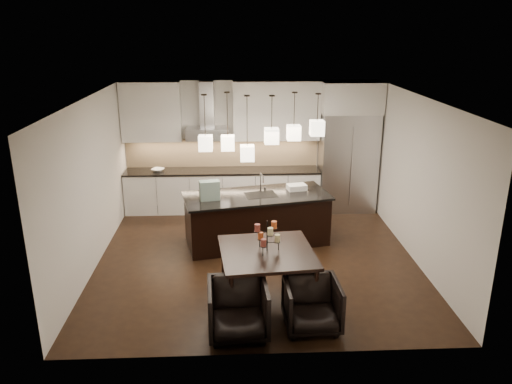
{
  "coord_description": "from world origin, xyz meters",
  "views": [
    {
      "loc": [
        -0.39,
        -8.01,
        3.9
      ],
      "look_at": [
        0.0,
        0.2,
        1.15
      ],
      "focal_mm": 35.0,
      "sensor_mm": 36.0,
      "label": 1
    }
  ],
  "objects_px": {
    "island_body": "(257,220)",
    "armchair_left": "(238,309)",
    "armchair_right": "(312,305)",
    "refrigerator": "(347,162)",
    "dining_table": "(267,275)"
  },
  "relations": [
    {
      "from": "armchair_left",
      "to": "island_body",
      "type": "bearing_deg",
      "value": 79.45
    },
    {
      "from": "island_body",
      "to": "armchair_right",
      "type": "relative_size",
      "value": 3.41
    },
    {
      "from": "island_body",
      "to": "armchair_left",
      "type": "height_order",
      "value": "island_body"
    },
    {
      "from": "armchair_right",
      "to": "dining_table",
      "type": "bearing_deg",
      "value": 124.55
    },
    {
      "from": "armchair_left",
      "to": "dining_table",
      "type": "bearing_deg",
      "value": 59.66
    },
    {
      "from": "island_body",
      "to": "armchair_right",
      "type": "bearing_deg",
      "value": -89.62
    },
    {
      "from": "refrigerator",
      "to": "dining_table",
      "type": "bearing_deg",
      "value": -117.82
    },
    {
      "from": "dining_table",
      "to": "armchair_right",
      "type": "xyz_separation_m",
      "value": [
        0.56,
        -0.75,
        -0.06
      ]
    },
    {
      "from": "refrigerator",
      "to": "dining_table",
      "type": "relative_size",
      "value": 1.61
    },
    {
      "from": "armchair_left",
      "to": "armchair_right",
      "type": "distance_m",
      "value": 1.0
    },
    {
      "from": "island_body",
      "to": "dining_table",
      "type": "height_order",
      "value": "island_body"
    },
    {
      "from": "refrigerator",
      "to": "armchair_left",
      "type": "relative_size",
      "value": 2.67
    },
    {
      "from": "refrigerator",
      "to": "dining_table",
      "type": "distance_m",
      "value": 4.38
    },
    {
      "from": "armchair_right",
      "to": "armchair_left",
      "type": "bearing_deg",
      "value": -176.36
    },
    {
      "from": "refrigerator",
      "to": "armchair_right",
      "type": "xyz_separation_m",
      "value": [
        -1.46,
        -4.57,
        -0.73
      ]
    }
  ]
}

